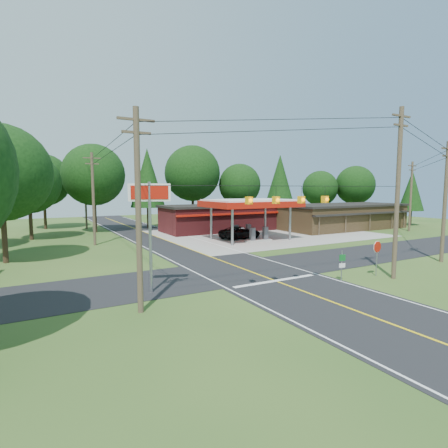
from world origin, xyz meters
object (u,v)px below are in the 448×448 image
gas_canopy (251,204)px  octagonal_stop_sign (377,250)px  suv_car (240,233)px  sedan_car (237,227)px  big_stop_sign (150,211)px

gas_canopy → octagonal_stop_sign: bearing=-96.0°
suv_car → octagonal_stop_sign: bearing=169.1°
sedan_car → big_stop_sign: size_ratio=0.58×
suv_car → octagonal_stop_sign: octagonal_stop_sign is taller
gas_canopy → suv_car: 3.86m
suv_car → sedan_car: 7.38m
suv_car → octagonal_stop_sign: size_ratio=2.11×
gas_canopy → big_stop_sign: bearing=-138.6°
gas_canopy → sedan_car: gas_canopy is taller
sedan_car → octagonal_stop_sign: octagonal_stop_sign is taller
big_stop_sign → octagonal_stop_sign: 15.80m
gas_canopy → sedan_car: 9.28m
gas_canopy → big_stop_sign: (-17.00, -15.01, 0.57)m
suv_car → octagonal_stop_sign: 20.60m
gas_canopy → sedan_car: (3.00, 8.00, -3.62)m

